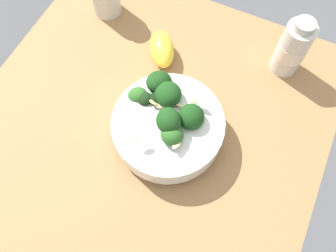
# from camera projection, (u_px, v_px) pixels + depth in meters

# --- Properties ---
(ground_plane) EXTENTS (0.63, 0.63, 0.04)m
(ground_plane) POSITION_uv_depth(u_px,v_px,m) (149.00, 125.00, 0.63)
(ground_plane) COLOR #996D42
(bowl_of_broccoli) EXTENTS (0.19, 0.19, 0.11)m
(bowl_of_broccoli) POSITION_uv_depth(u_px,v_px,m) (168.00, 123.00, 0.57)
(bowl_of_broccoli) COLOR white
(bowl_of_broccoli) RESTS_ON ground_plane
(lemon_wedge) EXTENTS (0.08, 0.09, 0.05)m
(lemon_wedge) POSITION_uv_depth(u_px,v_px,m) (162.00, 49.00, 0.65)
(lemon_wedge) COLOR yellow
(lemon_wedge) RESTS_ON ground_plane
(bottle_short) EXTENTS (0.05, 0.05, 0.13)m
(bottle_short) POSITION_uv_depth(u_px,v_px,m) (292.00, 48.00, 0.61)
(bottle_short) COLOR beige
(bottle_short) RESTS_ON ground_plane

